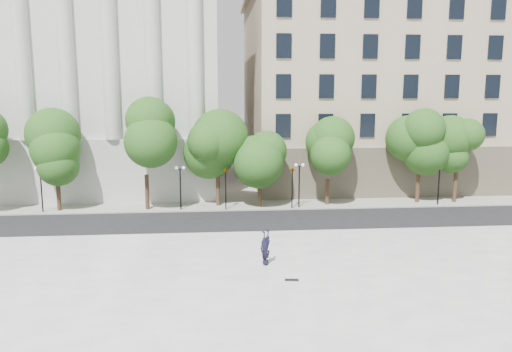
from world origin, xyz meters
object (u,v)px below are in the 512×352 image
object	(u,v)px
traffic_light_west	(225,169)
skateboard	(292,280)
person_lying	(265,260)
traffic_light_east	(292,167)

from	to	relation	value
traffic_light_west	skateboard	world-z (taller)	traffic_light_west
traffic_light_west	person_lying	distance (m)	15.66
traffic_light_west	skateboard	xyz separation A→B (m)	(3.00, -17.77, -3.22)
traffic_light_west	skateboard	bearing A→B (deg)	-80.43
person_lying	traffic_light_east	bearing A→B (deg)	33.68
traffic_light_west	person_lying	bearing A→B (deg)	-82.99
traffic_light_east	skateboard	world-z (taller)	traffic_light_east
person_lying	skateboard	world-z (taller)	person_lying
traffic_light_east	person_lying	size ratio (longest dim) A/B	2.12
traffic_light_east	person_lying	xyz separation A→B (m)	(-3.92, -15.26, -3.04)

